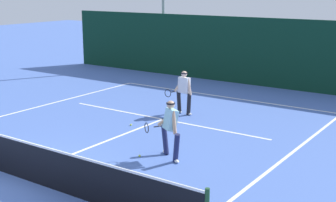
% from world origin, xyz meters
% --- Properties ---
extents(ground_plane, '(80.00, 80.00, 0.00)m').
position_xyz_m(ground_plane, '(0.00, 0.00, 0.00)').
color(ground_plane, '#4766B2').
extents(court_line_baseline_far, '(10.10, 0.10, 0.01)m').
position_xyz_m(court_line_baseline_far, '(0.00, 10.69, 0.00)').
color(court_line_baseline_far, white).
rests_on(court_line_baseline_far, ground_plane).
extents(court_line_service, '(8.23, 0.10, 0.01)m').
position_xyz_m(court_line_service, '(0.00, 6.34, 0.00)').
color(court_line_service, white).
rests_on(court_line_service, ground_plane).
extents(court_line_centre, '(0.10, 6.40, 0.01)m').
position_xyz_m(court_line_centre, '(0.00, 3.20, 0.00)').
color(court_line_centre, white).
rests_on(court_line_centre, ground_plane).
extents(tennis_net, '(11.07, 0.09, 1.07)m').
position_xyz_m(tennis_net, '(0.00, 0.00, 0.52)').
color(tennis_net, '#1E4723').
rests_on(tennis_net, ground_plane).
extents(player_near, '(1.17, 0.83, 1.63)m').
position_xyz_m(player_near, '(2.43, 3.27, 0.90)').
color(player_near, '#1E234C').
rests_on(player_near, ground_plane).
extents(player_far, '(0.84, 0.88, 1.62)m').
position_xyz_m(player_far, '(0.23, 7.36, 0.89)').
color(player_far, black).
rests_on(player_far, ground_plane).
extents(tennis_ball, '(0.07, 0.07, 0.07)m').
position_xyz_m(tennis_ball, '(-0.42, 5.06, 0.03)').
color(tennis_ball, '#D1E033').
rests_on(tennis_ball, ground_plane).
extents(tennis_ball_extra, '(0.07, 0.07, 0.07)m').
position_xyz_m(tennis_ball_extra, '(1.69, 2.85, 0.03)').
color(tennis_ball_extra, '#D1E033').
rests_on(tennis_ball_extra, ground_plane).
extents(back_fence_windscreen, '(22.20, 0.12, 3.20)m').
position_xyz_m(back_fence_windscreen, '(0.00, 13.75, 1.60)').
color(back_fence_windscreen, '#0C3120').
rests_on(back_fence_windscreen, ground_plane).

